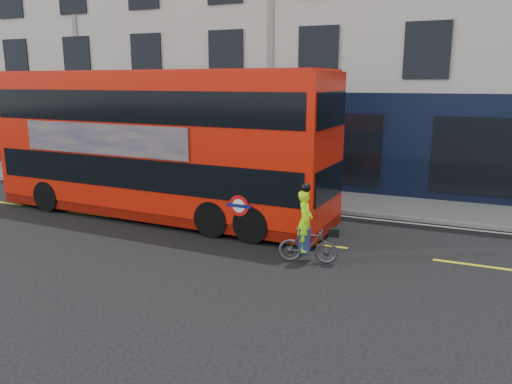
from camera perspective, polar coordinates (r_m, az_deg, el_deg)
The scene contains 8 objects.
ground at distance 14.38m, azimuth -10.50°, elevation -5.60°, with size 120.00×120.00×0.00m, color black.
pavement at distance 19.88m, azimuth -0.04°, elevation -0.13°, with size 60.00×3.00×0.12m, color gray.
kerb at distance 18.55m, azimuth -1.90°, elevation -1.05°, with size 60.00×0.12×0.13m, color gray.
building_terrace at distance 25.61m, azimuth 6.08°, elevation 19.38°, with size 50.00×10.07×15.00m.
road_edge_line at distance 18.30m, azimuth -2.30°, elevation -1.44°, with size 58.00×0.10×0.01m, color silver.
lane_dashes at distance 15.58m, azimuth -7.43°, elevation -4.04°, with size 58.00×0.12×0.01m, color gold, non-canonical shape.
bus at distance 16.62m, azimuth -11.14°, elevation 5.45°, with size 11.90×3.19×4.76m.
cyclist at distance 12.45m, azimuth 5.87°, elevation -5.03°, with size 1.53×0.71×2.02m.
Camera 1 is at (7.75, -11.27, 4.44)m, focal length 35.00 mm.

